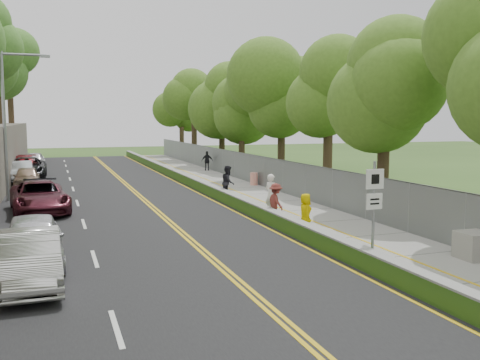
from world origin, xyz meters
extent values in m
plane|color=#33511E|center=(0.00, 0.00, 0.00)|extent=(140.00, 140.00, 0.00)
cube|color=black|center=(-5.40, 15.00, 0.02)|extent=(11.20, 66.00, 0.04)
cube|color=gray|center=(2.55, 15.00, 0.03)|extent=(4.20, 66.00, 0.05)
cube|color=#72EC27|center=(0.25, 15.00, 0.30)|extent=(0.42, 66.00, 0.60)
cube|color=slate|center=(4.65, 15.00, 1.00)|extent=(0.04, 66.00, 2.00)
cylinder|color=gray|center=(-10.70, 14.00, 4.00)|extent=(0.18, 0.18, 8.00)
cylinder|color=gray|center=(-9.60, 14.00, 7.85)|extent=(2.30, 0.13, 0.13)
cube|color=gray|center=(-8.52, 14.00, 7.80)|extent=(0.50, 0.22, 0.14)
cylinder|color=gray|center=(1.05, -3.00, 1.60)|extent=(0.09, 0.09, 3.10)
cube|color=white|center=(1.05, -3.03, 2.60)|extent=(0.62, 0.04, 0.62)
cube|color=white|center=(1.05, -3.03, 1.90)|extent=(0.56, 0.04, 0.50)
cylinder|color=#FE472D|center=(4.30, 16.00, 0.47)|extent=(0.51, 0.51, 0.83)
cube|color=gray|center=(4.30, -4.00, 0.48)|extent=(1.32, 1.01, 0.85)
imported|color=silver|center=(-9.00, -0.13, 0.80)|extent=(1.86, 4.48, 1.52)
imported|color=beige|center=(-9.00, -2.25, 0.76)|extent=(1.66, 4.42, 1.44)
imported|color=#511B27|center=(-9.00, 9.64, 0.78)|extent=(2.99, 5.57, 1.49)
imported|color=black|center=(-9.00, 10.24, 0.73)|extent=(1.96, 4.74, 1.37)
imported|color=tan|center=(-9.97, 19.73, 0.71)|extent=(1.66, 3.96, 1.34)
imported|color=silver|center=(-10.51, 22.95, 0.77)|extent=(1.87, 4.56, 1.47)
imported|color=black|center=(-10.17, 24.77, 0.85)|extent=(2.73, 5.83, 1.61)
imported|color=maroon|center=(-10.60, 27.14, 0.83)|extent=(2.34, 5.48, 1.57)
imported|color=silver|center=(-9.95, 32.27, 0.82)|extent=(2.10, 4.70, 1.57)
imported|color=#D1B000|center=(0.86, 1.35, 0.81)|extent=(0.59, 0.81, 1.53)
imported|color=white|center=(1.08, 5.33, 1.00)|extent=(0.69, 0.81, 1.89)
imported|color=black|center=(0.75, 10.67, 0.97)|extent=(1.01, 1.11, 1.85)
imported|color=maroon|center=(0.75, 4.01, 0.86)|extent=(0.67, 1.09, 1.62)
imported|color=black|center=(4.15, 26.86, 0.88)|extent=(1.02, 0.55, 1.65)
camera|label=1|loc=(-8.33, -17.12, 4.45)|focal=40.00mm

